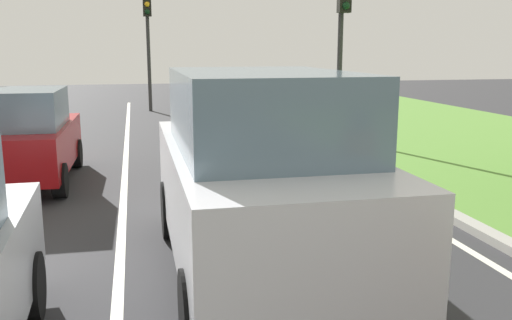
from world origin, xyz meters
TOP-DOWN VIEW (x-y plane):
  - ground_plane at (0.00, 14.00)m, footprint 60.00×60.00m
  - lane_line_center at (-0.70, 14.00)m, footprint 0.12×32.00m
  - lane_line_right_edge at (3.60, 14.00)m, footprint 0.12×32.00m
  - curb_right at (4.10, 14.00)m, footprint 0.24×48.00m
  - car_suv_ahead at (0.83, 9.09)m, footprint 1.97×4.50m
  - car_hatchback_far at (-2.48, 14.28)m, footprint 1.76×3.72m
  - traffic_light_near_right at (4.95, 17.46)m, footprint 0.32×0.50m
  - traffic_light_far_median at (0.19, 26.15)m, footprint 0.32×0.50m

SIDE VIEW (x-z plane):
  - ground_plane at x=0.00m, z-range 0.00..0.00m
  - lane_line_center at x=-0.70m, z-range 0.00..0.01m
  - lane_line_right_edge at x=3.60m, z-range 0.00..0.01m
  - curb_right at x=4.10m, z-range 0.00..0.12m
  - car_hatchback_far at x=-2.48m, z-range -0.01..1.77m
  - car_suv_ahead at x=0.83m, z-range 0.03..2.31m
  - traffic_light_near_right at x=4.95m, z-range 0.83..5.31m
  - traffic_light_far_median at x=0.19m, z-range 0.87..5.70m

